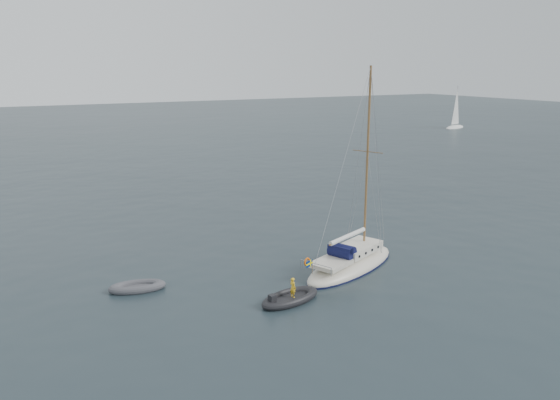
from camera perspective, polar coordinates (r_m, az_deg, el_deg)
ground at (r=32.33m, az=3.52°, el=-6.80°), size 300.00×300.00×0.00m
sailboat at (r=31.78m, az=7.46°, el=-5.53°), size 8.38×2.52×11.94m
dinghy at (r=29.72m, az=-14.69°, el=-8.77°), size 2.93×1.32×0.42m
rib at (r=27.50m, az=1.03°, el=-10.16°), size 3.44×1.56×1.21m
distant_yacht_b at (r=108.16m, az=17.92°, el=9.02°), size 6.25×3.33×8.28m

